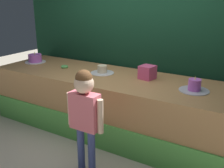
{
  "coord_description": "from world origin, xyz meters",
  "views": [
    {
      "loc": [
        1.7,
        -2.53,
        1.91
      ],
      "look_at": [
        -0.01,
        0.33,
        0.81
      ],
      "focal_mm": 42.08,
      "sensor_mm": 36.0,
      "label": 1
    }
  ],
  "objects_px": {
    "donut": "(64,67)",
    "cake_center_right": "(194,86)",
    "child_figure": "(85,108)",
    "cake_far_left": "(35,59)",
    "pink_box": "(147,72)",
    "cake_center_left": "(102,70)"
  },
  "relations": [
    {
      "from": "pink_box",
      "to": "donut",
      "type": "bearing_deg",
      "value": -174.47
    },
    {
      "from": "cake_center_right",
      "to": "cake_far_left",
      "type": "bearing_deg",
      "value": 178.57
    },
    {
      "from": "donut",
      "to": "cake_center_right",
      "type": "xyz_separation_m",
      "value": [
        2.05,
        -0.03,
        0.04
      ]
    },
    {
      "from": "child_figure",
      "to": "cake_center_right",
      "type": "distance_m",
      "value": 1.33
    },
    {
      "from": "donut",
      "to": "cake_center_right",
      "type": "height_order",
      "value": "cake_center_right"
    },
    {
      "from": "donut",
      "to": "cake_center_left",
      "type": "height_order",
      "value": "cake_center_left"
    },
    {
      "from": "pink_box",
      "to": "cake_far_left",
      "type": "distance_m",
      "value": 2.05
    },
    {
      "from": "donut",
      "to": "cake_far_left",
      "type": "height_order",
      "value": "cake_far_left"
    },
    {
      "from": "child_figure",
      "to": "cake_far_left",
      "type": "xyz_separation_m",
      "value": [
        -1.82,
        1.04,
        0.13
      ]
    },
    {
      "from": "pink_box",
      "to": "cake_far_left",
      "type": "relative_size",
      "value": 0.55
    },
    {
      "from": "pink_box",
      "to": "cake_center_left",
      "type": "xyz_separation_m",
      "value": [
        -0.68,
        -0.08,
        -0.05
      ]
    },
    {
      "from": "cake_far_left",
      "to": "cake_center_left",
      "type": "relative_size",
      "value": 1.01
    },
    {
      "from": "child_figure",
      "to": "pink_box",
      "type": "relative_size",
      "value": 6.19
    },
    {
      "from": "donut",
      "to": "cake_center_right",
      "type": "distance_m",
      "value": 2.05
    },
    {
      "from": "cake_center_left",
      "to": "pink_box",
      "type": "bearing_deg",
      "value": 6.87
    },
    {
      "from": "donut",
      "to": "cake_center_right",
      "type": "relative_size",
      "value": 0.32
    },
    {
      "from": "cake_far_left",
      "to": "cake_center_right",
      "type": "relative_size",
      "value": 0.98
    },
    {
      "from": "child_figure",
      "to": "pink_box",
      "type": "bearing_deg",
      "value": 78.74
    },
    {
      "from": "child_figure",
      "to": "donut",
      "type": "xyz_separation_m",
      "value": [
        -1.14,
        1.0,
        0.08
      ]
    },
    {
      "from": "pink_box",
      "to": "cake_center_right",
      "type": "relative_size",
      "value": 0.54
    },
    {
      "from": "pink_box",
      "to": "cake_center_right",
      "type": "distance_m",
      "value": 0.7
    },
    {
      "from": "cake_center_left",
      "to": "cake_center_right",
      "type": "bearing_deg",
      "value": -3.53
    }
  ]
}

